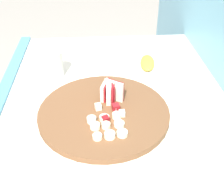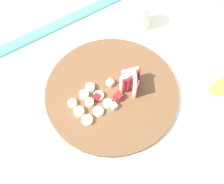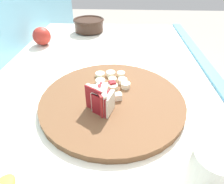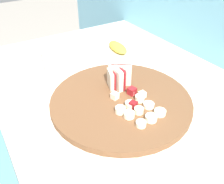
% 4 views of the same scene
% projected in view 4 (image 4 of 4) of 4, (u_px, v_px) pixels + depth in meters
% --- Properties ---
extents(cutting_board, '(0.38, 0.38, 0.02)m').
position_uv_depth(cutting_board, '(121.00, 100.00, 0.65)').
color(cutting_board, brown).
rests_on(cutting_board, tiled_countertop).
extents(apple_wedge_fan, '(0.06, 0.07, 0.06)m').
position_uv_depth(apple_wedge_fan, '(117.00, 77.00, 0.68)').
color(apple_wedge_fan, maroon).
rests_on(apple_wedge_fan, cutting_board).
extents(apple_dice_pile, '(0.08, 0.09, 0.02)m').
position_uv_depth(apple_dice_pile, '(131.00, 95.00, 0.64)').
color(apple_dice_pile, white).
rests_on(apple_dice_pile, cutting_board).
extents(banana_slice_rows, '(0.10, 0.11, 0.02)m').
position_uv_depth(banana_slice_rows, '(140.00, 111.00, 0.59)').
color(banana_slice_rows, white).
rests_on(banana_slice_rows, cutting_board).
extents(banana_peel, '(0.13, 0.07, 0.02)m').
position_uv_depth(banana_peel, '(118.00, 47.00, 0.92)').
color(banana_peel, gold).
rests_on(banana_peel, tiled_countertop).
extents(small_jar, '(0.07, 0.07, 0.09)m').
position_uv_depth(small_jar, '(33.00, 68.00, 0.72)').
color(small_jar, beige).
rests_on(small_jar, tiled_countertop).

